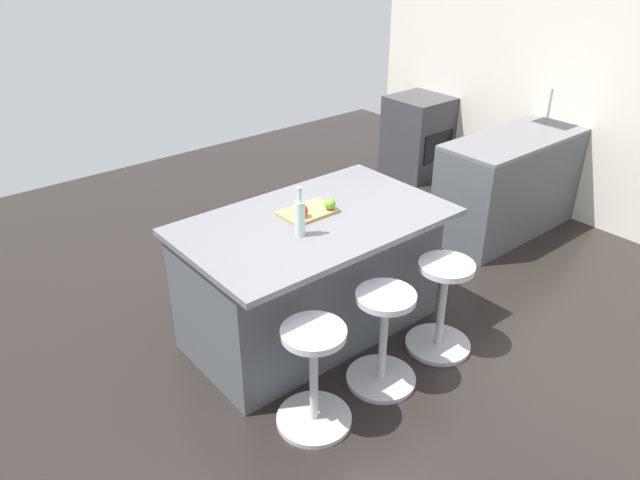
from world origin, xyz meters
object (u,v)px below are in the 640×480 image
Objects in this scene: kitchen_island at (311,275)px; apple_red at (301,211)px; stool_near_camera at (314,380)px; apple_green at (330,204)px; cutting_board at (308,212)px; stool_middle at (383,341)px; stool_by_window at (442,309)px; oven_range at (418,136)px; water_bottle at (300,217)px.

kitchen_island is 19.88× the size of apple_red.
stool_near_camera is 8.51× the size of apple_green.
cutting_board is 0.15m from apple_green.
apple_green is (-0.14, 0.03, 0.50)m from kitchen_island.
apple_green is 0.21m from apple_red.
stool_middle is 0.96m from apple_red.
stool_middle is at bearing 180.00° from stool_near_camera.
stool_by_window is 1.00× the size of stool_near_camera.
apple_red is (0.62, -0.70, 0.65)m from stool_by_window.
oven_range is 3.11m from apple_green.
oven_range is 11.34× the size of apple_green.
oven_range is 2.42× the size of cutting_board.
apple_red is at bearing -48.54° from stool_by_window.
stool_middle is at bearing 78.46° from apple_green.
stool_middle is 0.94m from apple_green.
cutting_board is at bearing 28.72° from oven_range.
cutting_board reaches higher than kitchen_island.
stool_near_camera is (1.09, 0.00, 0.00)m from stool_by_window.
stool_by_window is 7.51× the size of apple_red.
stool_near_camera is 1.82× the size of cutting_board.
oven_range is at bearing -145.76° from stool_near_camera.
apple_green is at bearing 148.99° from cutting_board.
oven_range reaches higher than stool_by_window.
apple_green is 0.25× the size of water_bottle.
stool_middle is 0.95m from cutting_board.
stool_near_camera is at bearing 44.62° from apple_green.
cutting_board reaches higher than stool_by_window.
apple_red is (-0.47, -0.70, 0.65)m from stool_near_camera.
stool_near_camera is 1.15m from apple_green.
stool_by_window is 2.09× the size of water_bottle.
apple_green is at bearing 167.11° from kitchen_island.
apple_red is at bearing -123.73° from stool_near_camera.
kitchen_island is at bearing -12.89° from apple_green.
water_bottle is (0.75, -0.54, 0.71)m from stool_by_window.
stool_near_camera is at bearing 53.23° from cutting_board.
apple_red is (0.08, -0.70, 0.65)m from stool_middle.
water_bottle is at bearing 42.68° from cutting_board.
apple_green is (-0.14, -0.67, 0.64)m from stool_middle.
stool_near_camera is 1.10m from cutting_board.
oven_range is 1.33× the size of stool_by_window.
stool_middle is at bearing 88.94° from cutting_board.
apple_red is at bearing -83.84° from stool_middle.
kitchen_island is 0.90m from stool_by_window.
stool_near_camera is at bearing 52.29° from kitchen_island.
apple_green is 0.37m from water_bottle.
stool_by_window is at bearing 45.36° from oven_range.
apple_red is at bearing -129.68° from water_bottle.
stool_middle is at bearing 111.01° from water_bottle.
stool_by_window is 1.09m from cutting_board.
oven_range is at bearing -151.28° from cutting_board.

